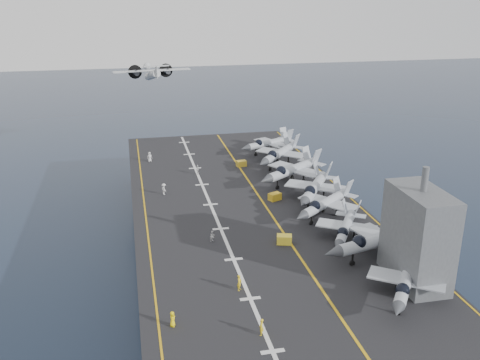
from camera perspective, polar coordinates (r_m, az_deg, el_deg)
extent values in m
plane|color=#142135|center=(96.45, 0.50, -8.08)|extent=(500.00, 500.00, 0.00)
cube|color=#56595E|center=(94.23, 0.51, -5.39)|extent=(36.00, 90.00, 10.00)
cube|color=black|center=(92.14, 0.52, -2.46)|extent=(38.00, 92.00, 0.40)
cube|color=gold|center=(92.71, 2.33, -2.19)|extent=(0.35, 90.00, 0.02)
cube|color=silver|center=(91.04, -3.17, -2.62)|extent=(0.50, 90.00, 0.02)
cube|color=gold|center=(90.18, -10.10, -3.14)|extent=(0.25, 90.00, 0.02)
cube|color=gold|center=(97.50, 11.20, -1.44)|extent=(0.25, 90.00, 0.02)
imported|color=yellow|center=(60.15, -7.21, -14.49)|extent=(1.03, 1.25, 1.80)
imported|color=yellow|center=(65.89, -0.07, -10.89)|extent=(1.35, 1.47, 2.04)
imported|color=silver|center=(77.81, -2.94, -6.01)|extent=(1.18, 1.16, 1.66)
imported|color=silver|center=(95.99, -8.12, -0.96)|extent=(1.24, 1.45, 2.04)
imported|color=silver|center=(105.70, -4.55, 1.10)|extent=(0.96, 1.27, 1.92)
imported|color=silver|center=(114.93, -9.61, 2.46)|extent=(1.45, 1.19, 2.07)
imported|color=yellow|center=(58.44, 2.29, -15.40)|extent=(1.13, 1.35, 1.92)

